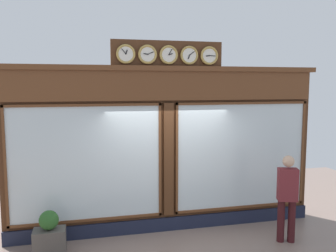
% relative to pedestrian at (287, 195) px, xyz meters
% --- Properties ---
extents(shop_facade, '(6.53, 0.42, 3.88)m').
position_rel_pedestrian_xyz_m(shop_facade, '(2.08, -1.19, 0.79)').
color(shop_facade, '#4C2B16').
rests_on(shop_facade, ground_plane).
extents(pedestrian, '(0.41, 0.32, 1.69)m').
position_rel_pedestrian_xyz_m(pedestrian, '(0.00, 0.00, 0.00)').
color(pedestrian, '#3A1316').
rests_on(pedestrian, ground_plane).
extents(planter_box, '(0.56, 0.36, 0.45)m').
position_rel_pedestrian_xyz_m(planter_box, '(4.38, -0.54, -0.70)').
color(planter_box, '#4C4742').
rests_on(planter_box, ground_plane).
extents(planter_shrub, '(0.34, 0.34, 0.34)m').
position_rel_pedestrian_xyz_m(planter_shrub, '(4.38, -0.54, -0.31)').
color(planter_shrub, '#285623').
rests_on(planter_shrub, planter_box).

